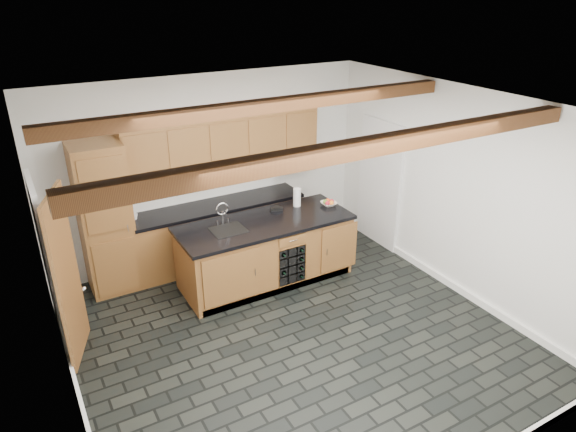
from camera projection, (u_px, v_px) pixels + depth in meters
name	position (u px, v px, depth m)	size (l,w,h in m)	color
ground	(293.00, 333.00, 6.33)	(5.00, 5.00, 0.00)	black
room_shell	(265.00, 207.00, 6.08)	(5.01, 5.00, 5.00)	white
back_cabinetry	(195.00, 204.00, 7.52)	(3.65, 0.62, 2.20)	olive
island	(266.00, 251.00, 7.29)	(2.48, 0.96, 0.93)	olive
faucet	(227.00, 227.00, 6.87)	(0.45, 0.40, 0.34)	black
kitchen_scale	(277.00, 209.00, 7.44)	(0.20, 0.15, 0.05)	black
fruit_bowl	(329.00, 204.00, 7.60)	(0.23, 0.23, 0.06)	white
fruit_cluster	(329.00, 202.00, 7.59)	(0.16, 0.17, 0.07)	#AF172C
paper_towel	(297.00, 197.00, 7.54)	(0.11, 0.11, 0.27)	white
mug	(135.00, 217.00, 7.15)	(0.09, 0.09, 0.08)	white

